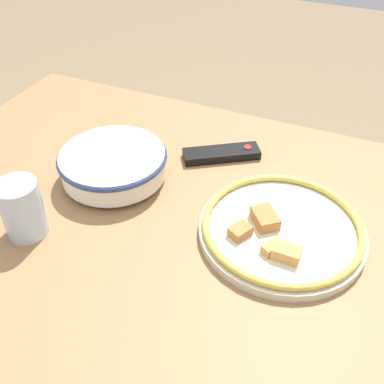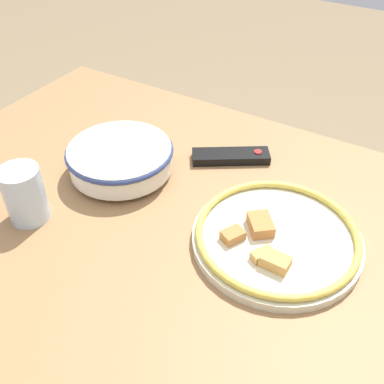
% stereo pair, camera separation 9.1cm
% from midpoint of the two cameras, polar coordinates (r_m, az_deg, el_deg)
% --- Properties ---
extents(dining_table, '(1.56, 0.97, 0.74)m').
position_cam_midpoint_polar(dining_table, '(0.90, 2.21, -10.79)').
color(dining_table, olive).
rests_on(dining_table, ground_plane).
extents(noodle_bowl, '(0.24, 0.24, 0.07)m').
position_cam_midpoint_polar(noodle_bowl, '(1.00, -12.57, 3.44)').
color(noodle_bowl, silver).
rests_on(noodle_bowl, dining_table).
extents(food_plate, '(0.32, 0.32, 0.04)m').
position_cam_midpoint_polar(food_plate, '(0.87, 8.34, -4.81)').
color(food_plate, beige).
rests_on(food_plate, dining_table).
extents(tv_remote, '(0.18, 0.14, 0.02)m').
position_cam_midpoint_polar(tv_remote, '(1.06, 1.32, 4.79)').
color(tv_remote, black).
rests_on(tv_remote, dining_table).
extents(drinking_glass, '(0.08, 0.08, 0.12)m').
position_cam_midpoint_polar(drinking_glass, '(0.91, -23.50, -2.12)').
color(drinking_glass, silver).
rests_on(drinking_glass, dining_table).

